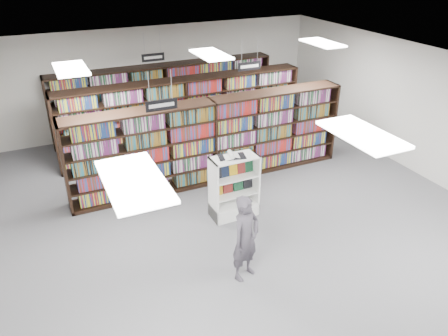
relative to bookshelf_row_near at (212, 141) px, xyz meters
name	(u,v)px	position (x,y,z in m)	size (l,w,h in m)	color
floor	(249,219)	(0.00, -2.00, -1.05)	(12.00, 12.00, 0.00)	#57575D
ceiling	(253,75)	(0.00, -2.00, 2.15)	(10.00, 12.00, 0.10)	silver
wall_back	(162,78)	(0.00, 4.00, 0.55)	(10.00, 0.10, 3.20)	silver
wall_right	(432,116)	(5.00, -2.00, 0.55)	(0.10, 12.00, 3.20)	silver
bookshelf_row_near	(212,141)	(0.00, 0.00, 0.00)	(7.00, 0.60, 2.10)	black
bookshelf_row_mid	(184,115)	(0.00, 2.00, 0.00)	(7.00, 0.60, 2.10)	black
bookshelf_row_far	(166,98)	(0.00, 3.70, 0.00)	(7.00, 0.60, 2.10)	black
aisle_sign_left	(161,104)	(-1.50, -1.00, 1.48)	(0.65, 0.02, 0.80)	#B2B2B7
aisle_sign_right	(249,65)	(1.50, 1.00, 1.48)	(0.65, 0.02, 0.80)	#B2B2B7
aisle_sign_center	(153,57)	(-0.50, 3.00, 1.48)	(0.65, 0.02, 0.80)	#B2B2B7
troffer_front_left	(134,181)	(-3.00, -5.00, 2.11)	(0.60, 1.20, 0.04)	white
troffer_front_center	(362,134)	(0.00, -5.00, 2.11)	(0.60, 1.20, 0.04)	white
troffer_back_left	(71,69)	(-3.00, 0.00, 2.11)	(0.60, 1.20, 0.04)	white
troffer_back_center	(211,54)	(0.00, 0.00, 2.11)	(0.60, 1.20, 0.04)	white
troffer_back_right	(322,43)	(3.00, 0.00, 2.11)	(0.60, 1.20, 0.04)	white
endcap_display	(233,195)	(-0.22, -1.66, -0.57)	(1.02, 0.52, 1.42)	white
open_book	(231,156)	(-0.28, -1.67, 0.40)	(0.62, 0.44, 0.13)	black
shopper	(246,238)	(-0.90, -3.57, -0.23)	(0.60, 0.39, 1.64)	#443F48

